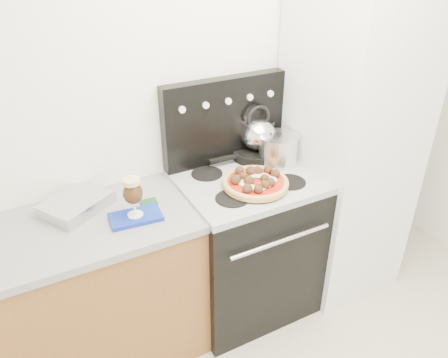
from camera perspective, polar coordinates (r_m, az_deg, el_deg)
room_shell at (r=1.65m, az=16.79°, el=-3.91°), size 3.52×3.01×2.52m
base_cabinet at (r=2.50m, az=-20.76°, el=-15.45°), size 1.45×0.60×0.86m
countertop at (r=2.22m, az=-22.81°, el=-7.14°), size 1.48×0.63×0.04m
stove_body at (r=2.72m, az=2.81°, el=-8.72°), size 0.76×0.65×0.88m
cooktop at (r=2.46m, az=3.07°, el=-0.29°), size 0.76×0.65×0.04m
backguard at (r=2.56m, az=0.06°, el=7.69°), size 0.76×0.08×0.50m
fridge at (r=2.81m, az=15.76°, el=3.73°), size 0.64×0.68×1.90m
foil_sheet at (r=2.32m, az=-18.70°, el=-3.13°), size 0.40×0.37×0.06m
oven_mitt at (r=2.18m, az=-11.46°, el=-4.88°), size 0.26×0.17×0.02m
beer_glass at (r=2.12m, az=-11.76°, el=-2.35°), size 0.11×0.11×0.21m
pizza_pan at (r=2.36m, az=4.12°, el=-0.95°), size 0.36×0.36×0.01m
pizza at (r=2.35m, az=4.15°, el=-0.30°), size 0.43×0.43×0.05m
skillet at (r=2.67m, az=4.32°, el=3.40°), size 0.31×0.31×0.05m
tea_kettle at (r=2.61m, az=4.44°, el=6.21°), size 0.26×0.26×0.23m
stock_pot at (r=2.60m, az=7.07°, el=3.80°), size 0.24×0.24×0.16m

